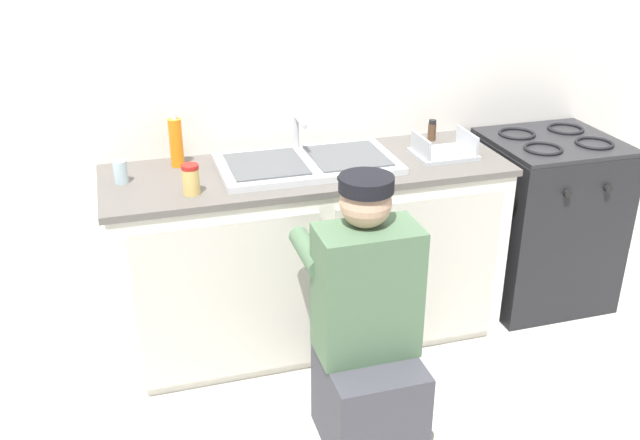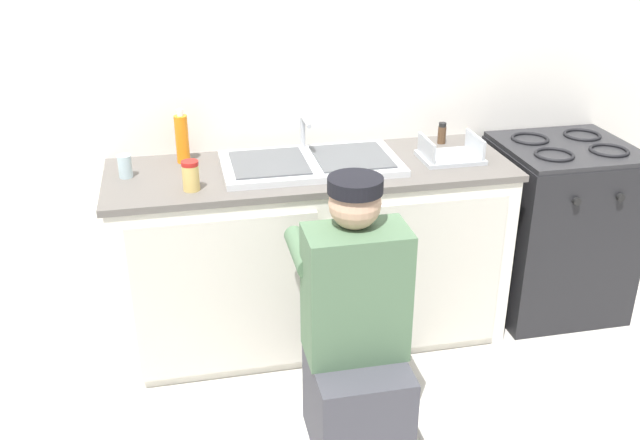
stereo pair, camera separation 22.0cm
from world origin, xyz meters
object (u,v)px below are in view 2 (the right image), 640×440
(stove_range, at_px, (556,227))
(condiment_jar, at_px, (191,176))
(spice_bottle_pepper, at_px, (442,133))
(dish_rack_tray, at_px, (450,155))
(soap_bottle_orange, at_px, (182,139))
(plumber_person, at_px, (356,341))
(sink_double_basin, at_px, (311,163))
(water_glass, at_px, (125,166))

(stove_range, distance_m, condiment_jar, 1.89)
(spice_bottle_pepper, bearing_deg, dish_rack_tray, -100.85)
(dish_rack_tray, bearing_deg, condiment_jar, -174.02)
(soap_bottle_orange, relative_size, condiment_jar, 1.95)
(plumber_person, bearing_deg, sink_double_basin, 91.12)
(condiment_jar, bearing_deg, water_glass, 142.58)
(plumber_person, relative_size, dish_rack_tray, 3.94)
(sink_double_basin, bearing_deg, water_glass, 177.21)
(sink_double_basin, height_order, soap_bottle_orange, soap_bottle_orange)
(plumber_person, relative_size, water_glass, 11.04)
(sink_double_basin, height_order, stove_range, sink_double_basin)
(sink_double_basin, xyz_separation_m, soap_bottle_orange, (-0.56, 0.18, 0.09))
(stove_range, distance_m, plumber_person, 1.49)
(plumber_person, relative_size, spice_bottle_pepper, 10.52)
(condiment_jar, bearing_deg, stove_range, 5.24)
(spice_bottle_pepper, bearing_deg, soap_bottle_orange, -179.65)
(sink_double_basin, relative_size, plumber_person, 0.72)
(condiment_jar, relative_size, dish_rack_tray, 0.46)
(soap_bottle_orange, height_order, water_glass, soap_bottle_orange)
(stove_range, bearing_deg, condiment_jar, -174.76)
(stove_range, bearing_deg, water_glass, 178.85)
(water_glass, bearing_deg, dish_rack_tray, -3.28)
(stove_range, bearing_deg, plumber_person, -148.16)
(sink_double_basin, distance_m, plumber_person, 0.90)
(sink_double_basin, bearing_deg, stove_range, -0.10)
(dish_rack_tray, bearing_deg, soap_bottle_orange, 169.59)
(plumber_person, distance_m, dish_rack_tray, 1.07)
(dish_rack_tray, bearing_deg, water_glass, 176.72)
(soap_bottle_orange, xyz_separation_m, condiment_jar, (0.02, -0.35, -0.05))
(condiment_jar, bearing_deg, sink_double_basin, 17.37)
(stove_range, relative_size, spice_bottle_pepper, 8.59)
(condiment_jar, relative_size, water_glass, 1.28)
(plumber_person, height_order, condiment_jar, plumber_person)
(stove_range, distance_m, dish_rack_tray, 0.78)
(stove_range, bearing_deg, dish_rack_tray, -176.16)
(plumber_person, bearing_deg, soap_bottle_orange, 120.79)
(dish_rack_tray, height_order, water_glass, dish_rack_tray)
(spice_bottle_pepper, relative_size, condiment_jar, 0.82)
(spice_bottle_pepper, height_order, dish_rack_tray, dish_rack_tray)
(sink_double_basin, distance_m, soap_bottle_orange, 0.60)
(plumber_person, relative_size, soap_bottle_orange, 4.42)
(stove_range, bearing_deg, spice_bottle_pepper, 162.10)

